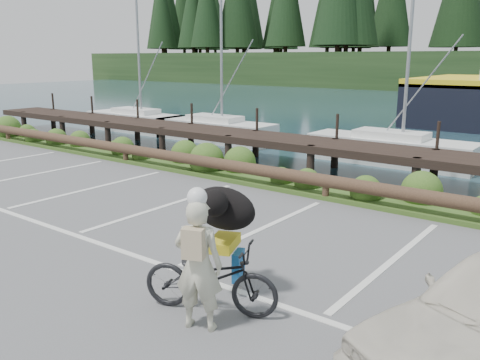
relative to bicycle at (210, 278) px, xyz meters
The scene contains 6 objects.
ground 1.78m from the bicycle, 141.24° to the left, with size 72.00×72.00×0.00m, color #545456.
vegetation_strip 6.53m from the bicycle, 101.86° to the left, with size 34.00×1.60×0.10m, color #3D5B21.
log_rail 5.85m from the bicycle, 103.27° to the left, with size 32.00×0.30×0.60m, color #443021, non-canonical shape.
bicycle is the anchor object (origin of this frame).
cyclist 0.54m from the bicycle, 68.48° to the right, with size 0.60×0.39×1.64m, color beige.
dog 0.96m from the bicycle, 111.52° to the left, with size 1.01×0.49×0.58m, color black.
Camera 1 is at (5.30, -5.65, 3.23)m, focal length 38.00 mm.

